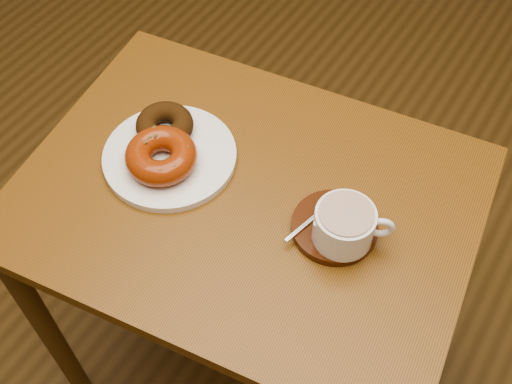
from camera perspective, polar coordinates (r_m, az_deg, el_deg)
The scene contains 8 objects.
ground at distance 1.73m, azimuth 0.58°, elevation -11.44°, with size 6.00×6.00×0.00m, color #533B1A.
cafe_table at distance 1.16m, azimuth -0.83°, elevation -3.45°, with size 0.83×0.67×0.71m.
donut_plate at distance 1.12m, azimuth -7.67°, elevation 3.17°, with size 0.23×0.23×0.01m, color white.
donut_cinnamon at distance 1.14m, azimuth -8.12°, elevation 5.92°, with size 0.10×0.10×0.04m, color #371F0B.
donut_caramel at distance 1.08m, azimuth -8.44°, elevation 3.21°, with size 0.17×0.17×0.05m.
saucer at distance 1.03m, azimuth 6.98°, elevation -3.11°, with size 0.14×0.14×0.01m, color #391707.
coffee_cup at distance 0.99m, azimuth 7.94°, elevation -2.93°, with size 0.12×0.09×0.07m.
teaspoon at distance 1.03m, azimuth 5.67°, elevation -1.83°, with size 0.03×0.10×0.01m.
Camera 1 is at (0.38, -0.62, 1.57)m, focal length 45.00 mm.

